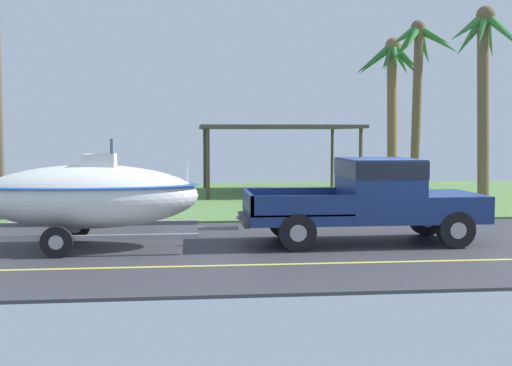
% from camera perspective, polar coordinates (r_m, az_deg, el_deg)
% --- Properties ---
extents(ground, '(36.00, 22.00, 0.11)m').
position_cam_1_polar(ground, '(22.73, 6.79, -1.91)').
color(ground, '#38383D').
extents(pickup_truck_towing, '(5.55, 2.07, 1.92)m').
position_cam_1_polar(pickup_truck_towing, '(14.78, 10.78, -1.18)').
color(pickup_truck_towing, navy).
rests_on(pickup_truck_towing, ground).
extents(boat_on_trailer, '(5.94, 2.40, 2.38)m').
position_cam_1_polar(boat_on_trailer, '(14.32, -14.81, -1.12)').
color(boat_on_trailer, gray).
rests_on(boat_on_trailer, ground).
extents(parked_sedan_near, '(4.31, 1.85, 1.38)m').
position_cam_1_polar(parked_sedan_near, '(20.03, -14.15, -0.90)').
color(parked_sedan_near, '#99999E').
rests_on(parked_sedan_near, ground).
extents(carport_awning, '(6.31, 5.36, 2.83)m').
position_cam_1_polar(carport_awning, '(26.38, 1.85, 4.89)').
color(carport_awning, '#4C4238').
rests_on(carport_awning, ground).
extents(palm_tree_near_left, '(3.05, 2.62, 6.91)m').
position_cam_1_polar(palm_tree_near_left, '(26.15, 14.33, 10.22)').
color(palm_tree_near_left, brown).
rests_on(palm_tree_near_left, ground).
extents(palm_tree_near_right, '(3.29, 3.14, 6.68)m').
position_cam_1_polar(palm_tree_near_right, '(28.78, 12.07, 9.22)').
color(palm_tree_near_right, brown).
rests_on(palm_tree_near_right, ground).
extents(palm_tree_mid, '(2.61, 3.10, 6.95)m').
position_cam_1_polar(palm_tree_mid, '(24.14, 19.80, 10.25)').
color(palm_tree_mid, brown).
rests_on(palm_tree_mid, ground).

